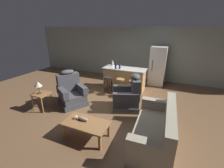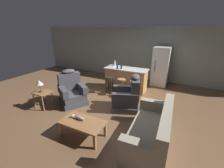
% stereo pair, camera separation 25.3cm
% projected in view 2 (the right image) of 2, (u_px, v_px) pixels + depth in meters
% --- Properties ---
extents(ground_plane, '(12.00, 12.00, 0.00)m').
position_uv_depth(ground_plane, '(112.00, 102.00, 5.48)').
color(ground_plane, brown).
extents(back_wall, '(12.00, 0.05, 2.60)m').
position_uv_depth(back_wall, '(139.00, 54.00, 7.63)').
color(back_wall, '#939E93').
rests_on(back_wall, ground_plane).
extents(coffee_table, '(1.10, 0.60, 0.42)m').
position_uv_depth(coffee_table, '(83.00, 124.00, 3.65)').
color(coffee_table, olive).
rests_on(coffee_table, ground_plane).
extents(fish_figurine, '(0.34, 0.10, 0.10)m').
position_uv_depth(fish_figurine, '(78.00, 118.00, 3.71)').
color(fish_figurine, '#4C3823').
rests_on(fish_figurine, coffee_table).
extents(couch, '(0.93, 1.94, 0.94)m').
position_uv_depth(couch, '(152.00, 131.00, 3.41)').
color(couch, '#9E937F').
rests_on(couch, ground_plane).
extents(recliner_near_lamp, '(1.16, 1.16, 1.20)m').
position_uv_depth(recliner_near_lamp, '(72.00, 92.00, 5.30)').
color(recliner_near_lamp, '#3D3D42').
rests_on(recliner_near_lamp, ground_plane).
extents(recliner_near_island, '(1.09, 1.09, 1.20)m').
position_uv_depth(recliner_near_island, '(128.00, 97.00, 4.92)').
color(recliner_near_island, '#3D3D42').
rests_on(recliner_near_island, ground_plane).
extents(end_table, '(0.48, 0.48, 0.56)m').
position_uv_depth(end_table, '(43.00, 94.00, 4.99)').
color(end_table, olive).
rests_on(end_table, ground_plane).
extents(table_lamp, '(0.24, 0.24, 0.41)m').
position_uv_depth(table_lamp, '(39.00, 83.00, 4.84)').
color(table_lamp, '#4C3823').
rests_on(table_lamp, end_table).
extents(kitchen_island, '(1.80, 0.70, 0.95)m').
position_uv_depth(kitchen_island, '(126.00, 79.00, 6.43)').
color(kitchen_island, '#AD7F4C').
rests_on(kitchen_island, ground_plane).
extents(bar_stool_left, '(0.32, 0.32, 0.68)m').
position_uv_depth(bar_stool_left, '(110.00, 82.00, 6.11)').
color(bar_stool_left, black).
rests_on(bar_stool_left, ground_plane).
extents(bar_stool_middle, '(0.32, 0.32, 0.68)m').
position_uv_depth(bar_stool_middle, '(121.00, 84.00, 5.89)').
color(bar_stool_middle, olive).
rests_on(bar_stool_middle, ground_plane).
extents(bar_stool_right, '(0.32, 0.32, 0.68)m').
position_uv_depth(bar_stool_right, '(134.00, 86.00, 5.67)').
color(bar_stool_right, olive).
rests_on(bar_stool_right, ground_plane).
extents(refrigerator, '(0.70, 0.69, 1.76)m').
position_uv_depth(refrigerator, '(161.00, 67.00, 6.80)').
color(refrigerator, white).
rests_on(refrigerator, ground_plane).
extents(bottle_tall_green, '(0.07, 0.07, 0.32)m').
position_uv_depth(bottle_tall_green, '(117.00, 66.00, 6.14)').
color(bottle_tall_green, '#23284C').
rests_on(bottle_tall_green, kitchen_island).
extents(bottle_short_amber, '(0.07, 0.07, 0.28)m').
position_uv_depth(bottle_short_amber, '(121.00, 66.00, 6.13)').
color(bottle_short_amber, '#23284C').
rests_on(bottle_short_amber, kitchen_island).
extents(bottle_wine_dark, '(0.09, 0.09, 0.24)m').
position_uv_depth(bottle_wine_dark, '(115.00, 64.00, 6.66)').
color(bottle_wine_dark, silver).
rests_on(bottle_wine_dark, kitchen_island).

